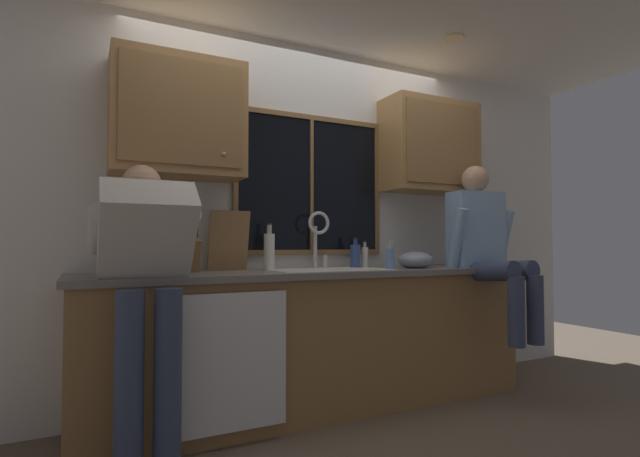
# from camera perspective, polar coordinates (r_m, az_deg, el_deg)

# --- Properties ---
(back_wall) EXTENTS (5.39, 0.12, 2.55)m
(back_wall) POSITION_cam_1_polar(r_m,az_deg,el_deg) (3.46, -2.55, 1.15)
(back_wall) COLOR silver
(back_wall) RESTS_ON floor
(ceiling_downlight_right) EXTENTS (0.14, 0.14, 0.01)m
(ceiling_downlight_right) POSITION_cam_1_polar(r_m,az_deg,el_deg) (3.69, 15.92, 21.36)
(ceiling_downlight_right) COLOR #FFEAB2
(window_glass) EXTENTS (1.10, 0.02, 0.95)m
(window_glass) POSITION_cam_1_polar(r_m,az_deg,el_deg) (3.44, -1.12, 5.34)
(window_glass) COLOR black
(window_frame_top) EXTENTS (1.17, 0.02, 0.04)m
(window_frame_top) POSITION_cam_1_polar(r_m,az_deg,el_deg) (3.53, -1.04, 13.31)
(window_frame_top) COLOR brown
(window_frame_bottom) EXTENTS (1.17, 0.02, 0.04)m
(window_frame_bottom) POSITION_cam_1_polar(r_m,az_deg,el_deg) (3.41, -1.05, -2.88)
(window_frame_bottom) COLOR brown
(window_frame_left) EXTENTS (0.03, 0.02, 0.95)m
(window_frame_left) POSITION_cam_1_polar(r_m,az_deg,el_deg) (3.23, -10.21, 5.84)
(window_frame_left) COLOR brown
(window_frame_right) EXTENTS (0.03, 0.02, 0.95)m
(window_frame_right) POSITION_cam_1_polar(r_m,az_deg,el_deg) (3.71, 6.91, 4.83)
(window_frame_right) COLOR brown
(window_mullion_center) EXTENTS (0.02, 0.02, 0.95)m
(window_mullion_center) POSITION_cam_1_polar(r_m,az_deg,el_deg) (3.43, -1.03, 5.36)
(window_mullion_center) COLOR brown
(lower_cabinet_run) EXTENTS (2.99, 0.58, 0.88)m
(lower_cabinet_run) POSITION_cam_1_polar(r_m,az_deg,el_deg) (3.20, 0.05, -13.63)
(lower_cabinet_run) COLOR olive
(lower_cabinet_run) RESTS_ON floor
(countertop) EXTENTS (3.05, 0.62, 0.04)m
(countertop) POSITION_cam_1_polar(r_m,az_deg,el_deg) (3.12, 0.22, -5.41)
(countertop) COLOR slate
(countertop) RESTS_ON lower_cabinet_run
(dishwasher_front) EXTENTS (0.60, 0.02, 0.74)m
(dishwasher_front) POSITION_cam_1_polar(r_m,az_deg,el_deg) (2.66, -10.46, -15.63)
(dishwasher_front) COLOR white
(upper_cabinet_left) EXTENTS (0.78, 0.36, 0.72)m
(upper_cabinet_left) POSITION_cam_1_polar(r_m,az_deg,el_deg) (3.06, -16.78, 12.72)
(upper_cabinet_left) COLOR #A87A47
(upper_cabinet_right) EXTENTS (0.78, 0.36, 0.72)m
(upper_cabinet_right) POSITION_cam_1_polar(r_m,az_deg,el_deg) (3.88, 13.18, 9.57)
(upper_cabinet_right) COLOR #A87A47
(sink) EXTENTS (0.80, 0.46, 0.21)m
(sink) POSITION_cam_1_polar(r_m,az_deg,el_deg) (3.17, 1.16, -6.77)
(sink) COLOR white
(sink) RESTS_ON lower_cabinet_run
(faucet) EXTENTS (0.18, 0.09, 0.40)m
(faucet) POSITION_cam_1_polar(r_m,az_deg,el_deg) (3.32, -0.17, -0.48)
(faucet) COLOR silver
(faucet) RESTS_ON countertop
(person_standing) EXTENTS (0.53, 0.70, 1.53)m
(person_standing) POSITION_cam_1_polar(r_m,az_deg,el_deg) (2.51, -20.36, -5.01)
(person_standing) COLOR #384260
(person_standing) RESTS_ON floor
(person_sitting_on_counter) EXTENTS (0.54, 0.61, 1.26)m
(person_sitting_on_counter) POSITION_cam_1_polar(r_m,az_deg,el_deg) (3.64, 19.52, -1.59)
(person_sitting_on_counter) COLOR #384260
(person_sitting_on_counter) RESTS_ON countertop
(knife_block) EXTENTS (0.12, 0.18, 0.32)m
(knife_block) POSITION_cam_1_polar(r_m,az_deg,el_deg) (2.97, -15.66, -3.03)
(knife_block) COLOR olive
(knife_block) RESTS_ON countertop
(cutting_board) EXTENTS (0.26, 0.10, 0.39)m
(cutting_board) POSITION_cam_1_polar(r_m,az_deg,el_deg) (3.12, -11.01, -1.47)
(cutting_board) COLOR #997047
(cutting_board) RESTS_ON countertop
(mixing_bowl) EXTENTS (0.25, 0.25, 0.12)m
(mixing_bowl) POSITION_cam_1_polar(r_m,az_deg,el_deg) (3.43, 11.52, -3.79)
(mixing_bowl) COLOR #8C99A8
(mixing_bowl) RESTS_ON countertop
(soap_dispenser) EXTENTS (0.06, 0.07, 0.19)m
(soap_dispenser) POSITION_cam_1_polar(r_m,az_deg,el_deg) (3.25, 8.49, -3.59)
(soap_dispenser) COLOR #668CCC
(soap_dispenser) RESTS_ON countertop
(bottle_green_glass) EXTENTS (0.07, 0.07, 0.22)m
(bottle_green_glass) POSITION_cam_1_polar(r_m,az_deg,el_deg) (3.45, 4.31, -3.23)
(bottle_green_glass) COLOR #334C8C
(bottle_green_glass) RESTS_ON countertop
(bottle_tall_clear) EXTENTS (0.05, 0.05, 0.20)m
(bottle_tall_clear) POSITION_cam_1_polar(r_m,az_deg,el_deg) (3.52, 5.46, -3.37)
(bottle_tall_clear) COLOR silver
(bottle_tall_clear) RESTS_ON countertop
(bottle_amber_small) EXTENTS (0.07, 0.07, 0.31)m
(bottle_amber_small) POSITION_cam_1_polar(r_m,az_deg,el_deg) (3.16, -6.19, -2.65)
(bottle_amber_small) COLOR silver
(bottle_amber_small) RESTS_ON countertop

